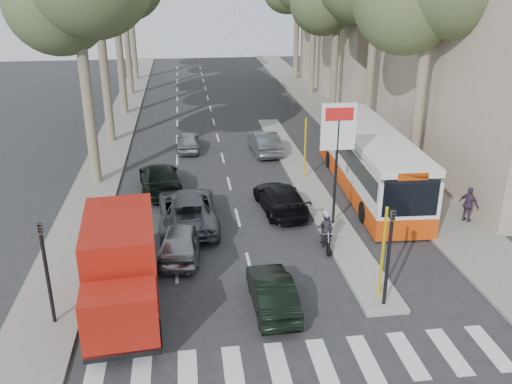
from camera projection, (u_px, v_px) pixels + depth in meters
ground at (281, 291)px, 19.36m from camera, size 120.00×120.00×0.00m
sidewalk_right at (332, 116)px, 43.41m from camera, size 3.20×70.00×0.12m
median_left at (124, 113)px, 44.11m from camera, size 2.40×64.00×0.12m
traffic_island at (304, 179)px, 29.86m from camera, size 1.50×26.00×0.16m
building_far at (384, 5)px, 49.61m from camera, size 11.00×20.00×16.00m
billboard at (337, 147)px, 22.99m from camera, size 1.50×12.10×5.60m
traffic_light_island at (390, 242)px, 17.46m from camera, size 0.16×0.41×3.60m
traffic_light_left at (44, 256)px, 16.57m from camera, size 0.16×0.41×3.60m
silver_hatchback at (181, 240)px, 21.59m from camera, size 2.01×4.13×1.36m
dark_hatchback at (272, 292)px, 18.15m from camera, size 1.38×3.76×1.23m
queue_car_a at (187, 210)px, 24.20m from camera, size 2.70×5.53×1.51m
queue_car_b at (280, 198)px, 25.70m from camera, size 2.29×4.72×1.32m
queue_car_c at (188, 141)px, 34.70m from camera, size 1.49×3.57×1.21m
queue_car_d at (264, 142)px, 34.18m from camera, size 1.75×4.34×1.40m
queue_car_e at (160, 178)px, 28.08m from camera, size 2.52×5.09×1.42m
red_truck at (121, 267)px, 17.62m from camera, size 2.64×6.01×3.13m
city_bus at (369, 159)px, 27.85m from camera, size 3.32×12.39×3.23m
motorcycle at (326, 230)px, 22.33m from camera, size 0.73×1.89×1.61m
pedestrian_near at (469, 205)px, 24.26m from camera, size 0.90×1.06×1.64m
pedestrian_far at (375, 147)px, 32.56m from camera, size 1.00×0.45×1.53m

